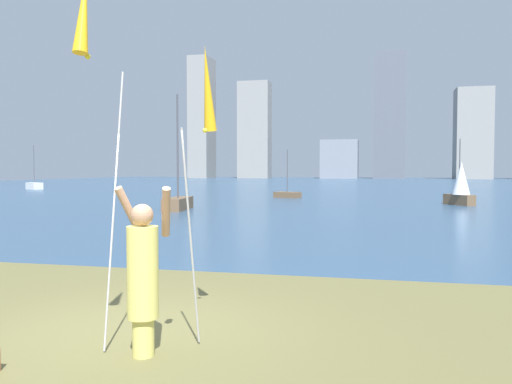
# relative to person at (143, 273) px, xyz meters

# --- Properties ---
(ground) EXTENTS (120.00, 138.00, 0.12)m
(ground) POSITION_rel_person_xyz_m (-0.57, 51.70, -0.99)
(ground) COLOR brown
(person) EXTENTS (0.69, 0.51, 1.89)m
(person) POSITION_rel_person_xyz_m (0.00, 0.00, 0.00)
(person) COLOR #D8CC66
(person) RESTS_ON ground
(kite_flag_left) EXTENTS (0.16, 1.02, 4.17)m
(kite_flag_left) POSITION_rel_person_xyz_m (-0.47, -0.31, 2.64)
(kite_flag_left) COLOR #B2B2B7
(kite_flag_left) RESTS_ON ground
(kite_flag_right) EXTENTS (0.16, 1.09, 3.57)m
(kite_flag_right) POSITION_rel_person_xyz_m (0.47, 0.84, 2.04)
(kite_flag_right) COLOR #B2B2B7
(kite_flag_right) RESTS_ON ground
(sailboat_0) EXTENTS (1.27, 3.18, 5.83)m
(sailboat_0) POSITION_rel_person_xyz_m (-7.23, 19.41, -0.55)
(sailboat_0) COLOR brown
(sailboat_0) RESTS_ON ground
(sailboat_3) EXTENTS (2.27, 1.93, 4.46)m
(sailboat_3) POSITION_rel_person_xyz_m (-31.32, 41.07, -0.57)
(sailboat_3) COLOR silver
(sailboat_3) RESTS_ON ground
(sailboat_4) EXTENTS (1.62, 1.99, 3.80)m
(sailboat_4) POSITION_rel_person_xyz_m (7.30, 26.22, 0.26)
(sailboat_4) COLOR brown
(sailboat_4) RESTS_ON ground
(sailboat_8) EXTENTS (2.07, 1.61, 3.46)m
(sailboat_8) POSITION_rel_person_xyz_m (-3.64, 31.57, -0.70)
(sailboat_8) COLOR brown
(sailboat_8) RESTS_ON ground
(skyline_tower_0) EXTENTS (4.44, 7.26, 27.03)m
(skyline_tower_0) POSITION_rel_person_xyz_m (-35.85, 107.04, 12.59)
(skyline_tower_0) COLOR gray
(skyline_tower_0) RESTS_ON ground
(skyline_tower_1) EXTENTS (6.89, 4.72, 21.28)m
(skyline_tower_1) POSITION_rel_person_xyz_m (-23.68, 107.49, 9.71)
(skyline_tower_1) COLOR gray
(skyline_tower_1) RESTS_ON ground
(skyline_tower_2) EXTENTS (7.86, 7.82, 8.24)m
(skyline_tower_2) POSITION_rel_person_xyz_m (-4.95, 108.46, 3.19)
(skyline_tower_2) COLOR gray
(skyline_tower_2) RESTS_ON ground
(skyline_tower_3) EXTENTS (6.53, 3.04, 26.45)m
(skyline_tower_3) POSITION_rel_person_xyz_m (5.38, 107.66, 12.29)
(skyline_tower_3) COLOR #565B66
(skyline_tower_3) RESTS_ON ground
(skyline_tower_4) EXTENTS (6.90, 5.78, 18.26)m
(skyline_tower_4) POSITION_rel_person_xyz_m (21.76, 106.89, 8.20)
(skyline_tower_4) COLOR gray
(skyline_tower_4) RESTS_ON ground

